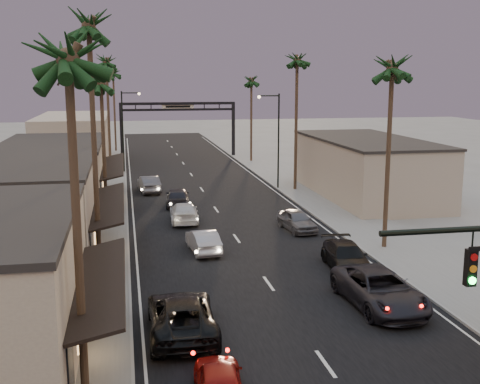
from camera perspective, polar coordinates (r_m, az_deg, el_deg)
name	(u,v)px	position (r m, az deg, el deg)	size (l,w,h in m)	color
ground	(211,202)	(51.33, -2.79, -0.97)	(200.00, 200.00, 0.00)	slate
road	(203,191)	(56.19, -3.51, 0.06)	(14.00, 120.00, 0.02)	black
sidewalk_left	(102,182)	(62.68, -13.00, 0.97)	(5.00, 92.00, 0.12)	slate
sidewalk_right	(282,176)	(64.78, 4.04, 1.54)	(5.00, 92.00, 0.12)	slate
storefront_mid	(23,213)	(37.06, -19.90, -1.87)	(8.00, 14.00, 5.50)	#9F927F
storefront_far	(53,174)	(52.70, -17.27, 1.62)	(8.00, 16.00, 5.00)	tan
storefront_dist	(74,140)	(75.36, -15.44, 4.74)	(8.00, 20.00, 6.00)	#9F927F
building_right	(366,169)	(54.61, 11.90, 2.19)	(8.00, 18.00, 5.00)	#9F927F
arch	(178,115)	(80.22, -5.89, 7.23)	(15.20, 0.40, 7.27)	black
streetlight_right	(276,133)	(56.74, 3.40, 5.60)	(2.13, 0.30, 9.00)	black
streetlight_left	(125,125)	(67.95, -10.83, 6.29)	(2.13, 0.30, 9.00)	black
palm_la	(67,44)	(18.84, -16.06, 13.34)	(3.20, 3.20, 13.20)	#38281C
palm_lb	(88,18)	(31.93, -14.19, 15.73)	(3.20, 3.20, 15.20)	#38281C
palm_lc	(101,77)	(45.78, -13.07, 10.54)	(3.20, 3.20, 12.20)	#38281C
palm_ld	(106,58)	(64.80, -12.57, 12.28)	(3.20, 3.20, 14.20)	#38281C
palm_ra	(393,61)	(37.22, 14.28, 11.98)	(3.20, 3.20, 13.20)	#38281C
palm_rb	(297,56)	(56.02, 5.45, 12.76)	(3.20, 3.20, 14.20)	#38281C
palm_rc	(251,77)	(75.40, 1.09, 10.81)	(3.20, 3.20, 12.20)	#38281C
palm_far	(113,70)	(87.77, -11.96, 11.22)	(3.20, 3.20, 13.20)	#38281C
oncoming_red	(219,382)	(20.63, -1.98, -17.54)	(1.61, 4.01, 1.37)	maroon
oncoming_pickup	(182,315)	(25.44, -5.56, -11.56)	(2.70, 5.86, 1.63)	black
oncoming_silver	(203,241)	(36.75, -3.52, -4.64)	(1.47, 4.21, 1.39)	#9E9EA3
oncoming_white	(184,212)	(44.40, -5.33, -1.93)	(1.99, 4.90, 1.42)	silver
oncoming_dgrey	(178,197)	(49.75, -5.93, -0.48)	(1.85, 4.60, 1.57)	black
oncoming_grey_far	(149,184)	(56.24, -8.63, 0.75)	(1.61, 4.63, 1.53)	#4B4B50
curbside_near	(380,289)	(28.86, 13.09, -8.98)	(2.80, 6.08, 1.69)	black
curbside_black	(346,257)	(33.89, 10.06, -6.08)	(2.03, 5.01, 1.45)	black
curbside_grey	(297,220)	(41.92, 5.42, -2.69)	(1.70, 4.21, 1.44)	#545459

